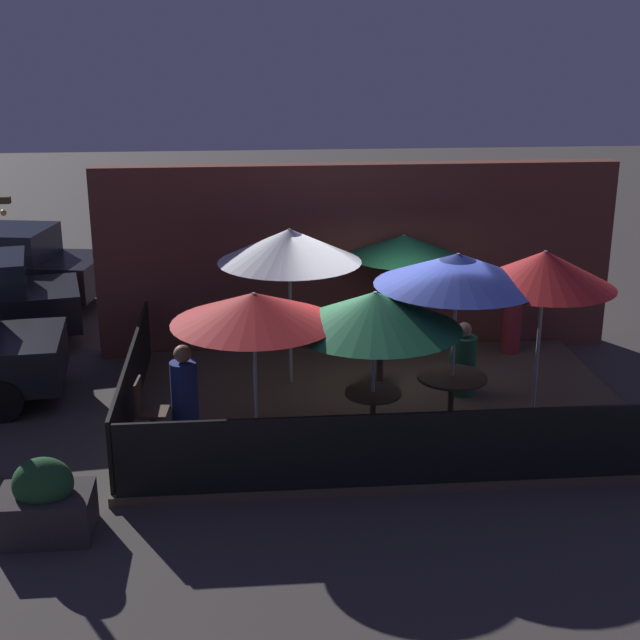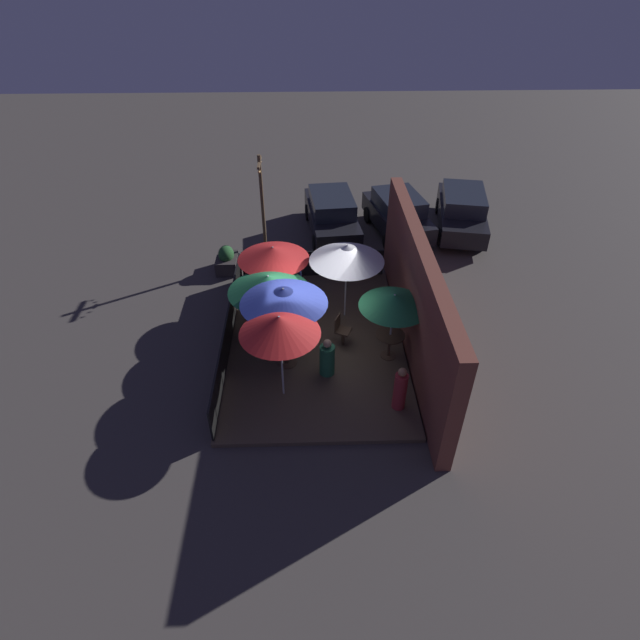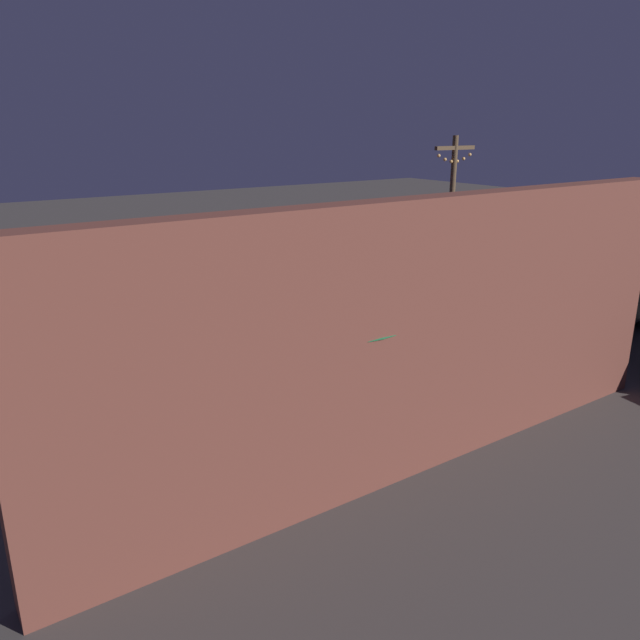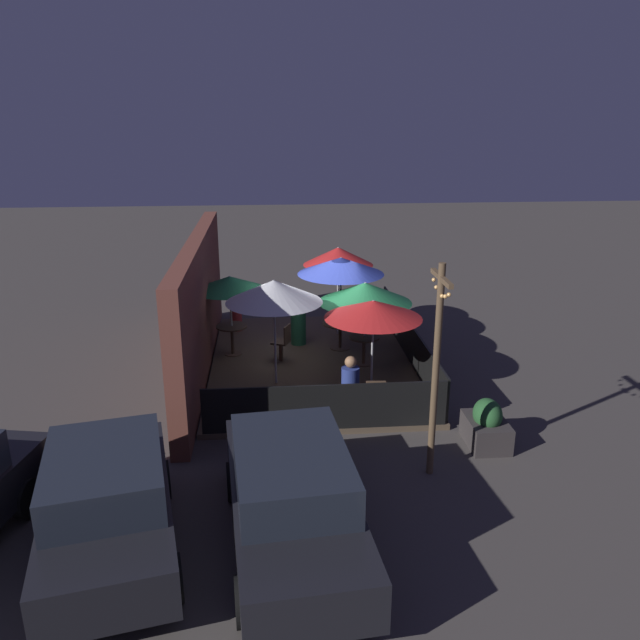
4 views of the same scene
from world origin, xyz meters
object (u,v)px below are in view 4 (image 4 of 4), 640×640
at_px(dining_table_1, 232,332).
at_px(patio_umbrella_5, 338,256).
at_px(planter_box, 486,426).
at_px(parked_car_0, 292,496).
at_px(patron_1, 298,326).
at_px(patron_0, 236,311).
at_px(light_post, 436,361).
at_px(patio_umbrella_2, 341,266).
at_px(dining_table_2, 340,327).
at_px(patio_chair_1, 283,341).
at_px(patio_umbrella_4, 274,291).
at_px(patio_chair_0, 375,398).
at_px(patron_2, 350,386).
at_px(patio_umbrella_1, 230,283).
at_px(dining_table_0, 364,343).
at_px(patio_umbrella_0, 365,293).
at_px(parked_car_1, 108,503).
at_px(patio_umbrella_3, 373,309).

bearing_deg(dining_table_1, patio_umbrella_5, -64.69).
xyz_separation_m(planter_box, parked_car_0, (-2.67, 3.84, 0.45)).
bearing_deg(dining_table_1, patron_1, -70.28).
distance_m(patron_0, light_post, 8.70).
distance_m(patio_umbrella_2, patio_umbrella_5, 1.17).
height_order(dining_table_2, patio_chair_1, patio_chair_1).
distance_m(patio_umbrella_4, dining_table_2, 3.21).
xyz_separation_m(patio_umbrella_2, planter_box, (-5.13, -2.24, -1.98)).
bearing_deg(patio_chair_0, patron_0, 31.82).
relative_size(patio_umbrella_2, planter_box, 2.38).
height_order(patron_1, patron_2, patron_2).
distance_m(patio_chair_1, patron_2, 3.21).
height_order(patio_umbrella_1, patio_umbrella_4, patio_umbrella_4).
height_order(patio_umbrella_5, patron_1, patio_umbrella_5).
bearing_deg(dining_table_0, patio_umbrella_0, 75.96).
bearing_deg(patron_2, planter_box, -78.04).
relative_size(patio_umbrella_0, patio_umbrella_4, 0.93).
bearing_deg(dining_table_2, parked_car_1, 151.51).
bearing_deg(planter_box, patron_2, 59.88).
distance_m(dining_table_0, light_post, 5.08).
height_order(patio_umbrella_4, patio_chair_0, patio_umbrella_4).
xyz_separation_m(dining_table_1, light_post, (-5.82, -3.76, 1.41)).
relative_size(patio_umbrella_1, patron_1, 1.84).
bearing_deg(planter_box, parked_car_0, 124.87).
distance_m(dining_table_1, dining_table_2, 2.85).
height_order(patio_chair_0, patio_chair_1, patio_chair_1).
bearing_deg(parked_car_0, patio_umbrella_5, -15.92).
distance_m(patio_umbrella_3, patron_1, 3.76).
relative_size(patio_umbrella_2, dining_table_1, 3.11).
distance_m(patron_0, parked_car_1, 9.54).
distance_m(patio_umbrella_4, dining_table_0, 2.92).
relative_size(patio_umbrella_5, dining_table_2, 2.57).
bearing_deg(dining_table_0, patio_chair_0, 175.68).
height_order(patron_1, planter_box, patron_1).
bearing_deg(patio_chair_0, dining_table_2, 7.51).
relative_size(patio_umbrella_4, patron_1, 2.17).
xyz_separation_m(patio_umbrella_0, dining_table_0, (-0.00, -0.00, -1.29)).
bearing_deg(planter_box, patron_1, 30.94).
height_order(patio_chair_1, patron_1, patron_1).
distance_m(patio_umbrella_0, parked_car_0, 7.03).
relative_size(patio_chair_0, light_post, 0.24).
distance_m(patio_umbrella_3, parked_car_1, 6.91).
xyz_separation_m(patron_2, parked_car_1, (-4.04, 3.99, 0.18)).
relative_size(patron_0, patron_2, 1.05).
xyz_separation_m(patron_2, planter_box, (-1.42, -2.45, -0.27)).
relative_size(patio_umbrella_2, patio_umbrella_4, 1.00).
relative_size(patio_umbrella_4, parked_car_0, 0.55).
bearing_deg(patio_umbrella_4, patio_chair_0, -135.64).
bearing_deg(dining_table_2, patio_chair_0, -176.81).
bearing_deg(dining_table_0, dining_table_2, 21.31).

